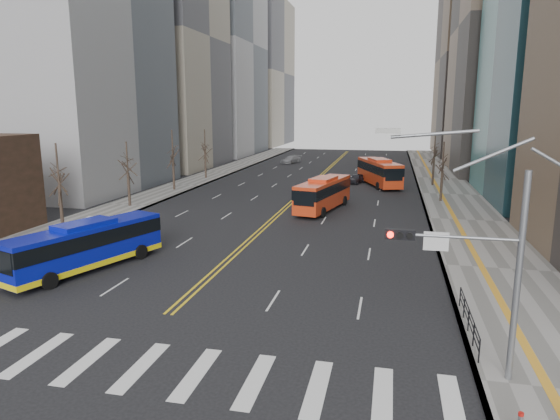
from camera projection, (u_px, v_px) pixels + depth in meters
The scene contains 17 objects.
ground at pixel (114, 364), 20.08m from camera, with size 220.00×220.00×0.00m, color black.
sidewalk_right at pixel (450, 195), 59.33m from camera, with size 7.00×130.00×0.15m, color slate.
sidewalk_left at pixel (183, 185), 66.64m from camera, with size 5.00×130.00×0.15m, color slate.
crosswalk at pixel (114, 363), 20.08m from camera, with size 26.70×4.00×0.01m.
centerline at pixel (317, 179), 72.67m from camera, with size 0.55×100.00×0.01m.
office_towers at pixel (332, 22), 80.80m from camera, with size 83.00×134.00×58.00m.
signal_mast at pixel (477, 255), 18.07m from camera, with size 5.37×0.37×9.39m.
pedestrian_railing at pixel (469, 317), 22.58m from camera, with size 0.06×6.06×1.02m.
bollards at pixel (559, 405), 16.32m from camera, with size 2.87×3.17×0.78m.
street_trees at pixel (223, 158), 53.69m from camera, with size 35.20×47.20×7.60m.
blue_bus at pixel (86, 245), 31.48m from camera, with size 5.66×10.86×3.15m.
red_bus_near at pixel (323, 192), 50.23m from camera, with size 4.58×10.78×3.35m.
red_bus_far at pixel (379, 171), 66.40m from camera, with size 6.39×11.64×3.62m.
car_white at pixel (96, 226), 40.18m from camera, with size 1.63×4.67×1.54m, color white.
car_dark_mid at pixel (357, 179), 68.75m from camera, with size 1.53×3.80×1.30m, color black.
car_silver at pixel (291, 160), 94.01m from camera, with size 1.99×4.89×1.42m, color gray.
car_dark_far at pixel (379, 172), 76.86m from camera, with size 1.90×4.13×1.15m, color black.
Camera 1 is at (10.59, -16.53, 10.07)m, focal length 32.00 mm.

